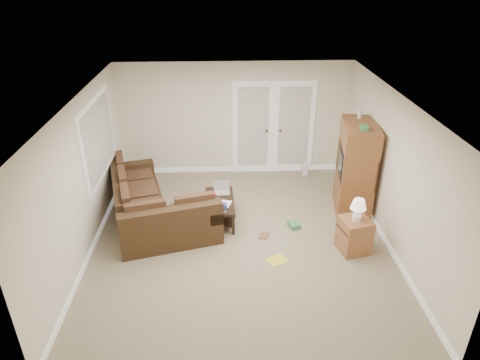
{
  "coord_description": "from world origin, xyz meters",
  "views": [
    {
      "loc": [
        -0.27,
        -6.13,
        4.35
      ],
      "look_at": [
        0.0,
        0.15,
        1.1
      ],
      "focal_mm": 32.0,
      "sensor_mm": 36.0,
      "label": 1
    }
  ],
  "objects_px": {
    "tv_armoire": "(355,168)",
    "sectional_sofa": "(151,208)",
    "side_cabinet": "(355,232)",
    "coffee_table": "(220,209)"
  },
  "relations": [
    {
      "from": "sectional_sofa",
      "to": "tv_armoire",
      "type": "xyz_separation_m",
      "value": [
        3.8,
        0.34,
        0.57
      ]
    },
    {
      "from": "sectional_sofa",
      "to": "side_cabinet",
      "type": "distance_m",
      "value": 3.61
    },
    {
      "from": "coffee_table",
      "to": "side_cabinet",
      "type": "height_order",
      "value": "side_cabinet"
    },
    {
      "from": "tv_armoire",
      "to": "side_cabinet",
      "type": "bearing_deg",
      "value": -94.55
    },
    {
      "from": "tv_armoire",
      "to": "side_cabinet",
      "type": "distance_m",
      "value": 1.46
    },
    {
      "from": "coffee_table",
      "to": "side_cabinet",
      "type": "relative_size",
      "value": 1.09
    },
    {
      "from": "sectional_sofa",
      "to": "side_cabinet",
      "type": "xyz_separation_m",
      "value": [
        3.48,
        -0.97,
        0.04
      ]
    },
    {
      "from": "tv_armoire",
      "to": "sectional_sofa",
      "type": "bearing_deg",
      "value": -165.53
    },
    {
      "from": "sectional_sofa",
      "to": "coffee_table",
      "type": "bearing_deg",
      "value": -11.82
    },
    {
      "from": "coffee_table",
      "to": "tv_armoire",
      "type": "bearing_deg",
      "value": 4.42
    }
  ]
}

